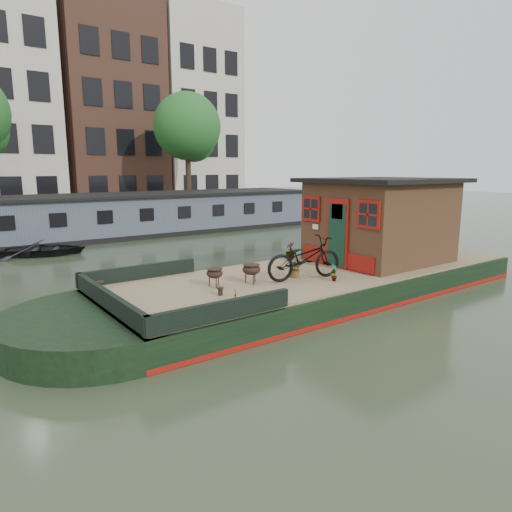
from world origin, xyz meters
TOP-DOWN VIEW (x-y plane):
  - ground at (0.00, 0.00)m, footprint 120.00×120.00m
  - houseboat_hull at (-1.33, 0.00)m, footprint 14.01×4.02m
  - houseboat_deck at (0.00, 0.00)m, footprint 11.80×3.80m
  - bow_bulwark at (-5.07, 0.00)m, footprint 3.00×4.00m
  - cabin at (2.19, 0.00)m, footprint 4.00×3.50m
  - bicycle at (-1.22, -0.48)m, footprint 2.11×1.07m
  - potted_plant_a at (-0.76, -1.06)m, footprint 0.27×0.22m
  - potted_plant_c at (-1.29, -0.21)m, footprint 0.54×0.51m
  - potted_plant_d at (0.20, 1.70)m, footprint 0.33×0.33m
  - potted_plant_e at (-3.75, -1.23)m, footprint 0.19×0.21m
  - brazier_front at (-2.50, -0.05)m, footprint 0.49×0.49m
  - brazier_rear at (-3.38, 0.18)m, footprint 0.47×0.47m
  - bollard_port at (-5.60, 1.47)m, footprint 0.17×0.17m
  - bollard_stbd at (-3.65, -0.51)m, footprint 0.15×0.15m
  - dinghy at (-5.05, 10.66)m, footprint 4.08×3.57m
  - far_houseboat at (0.00, 14.00)m, footprint 20.40×4.40m
  - quay at (0.00, 20.50)m, footprint 60.00×6.00m
  - townhouse_row at (0.15, 27.50)m, footprint 27.25×8.00m
  - tree_right at (6.14, 19.07)m, footprint 4.40×4.40m

SIDE VIEW (x-z plane):
  - ground at x=0.00m, z-range 0.00..0.00m
  - houseboat_hull at x=-1.33m, z-range -0.03..0.57m
  - dinghy at x=-5.05m, z-range 0.00..0.70m
  - quay at x=0.00m, z-range 0.00..0.90m
  - houseboat_deck at x=0.00m, z-range 0.60..0.65m
  - bollard_stbd at x=-3.65m, z-range 0.65..0.82m
  - bollard_port at x=-5.60m, z-range 0.65..0.85m
  - potted_plant_e at x=-3.75m, z-range 0.65..0.99m
  - bow_bulwark at x=-5.07m, z-range 0.65..1.00m
  - potted_plant_a at x=-0.76m, z-range 0.65..1.08m
  - brazier_rear at x=-3.38m, z-range 0.65..1.08m
  - brazier_front at x=-2.50m, z-range 0.65..1.11m
  - potted_plant_c at x=-1.29m, z-range 0.65..1.12m
  - potted_plant_d at x=0.20m, z-range 0.65..1.16m
  - far_houseboat at x=0.00m, z-range -0.09..2.02m
  - bicycle at x=-1.22m, z-range 0.65..1.71m
  - cabin at x=2.19m, z-range 0.67..3.09m
  - tree_right at x=6.14m, z-range 2.19..9.59m
  - townhouse_row at x=0.15m, z-range -0.35..16.15m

